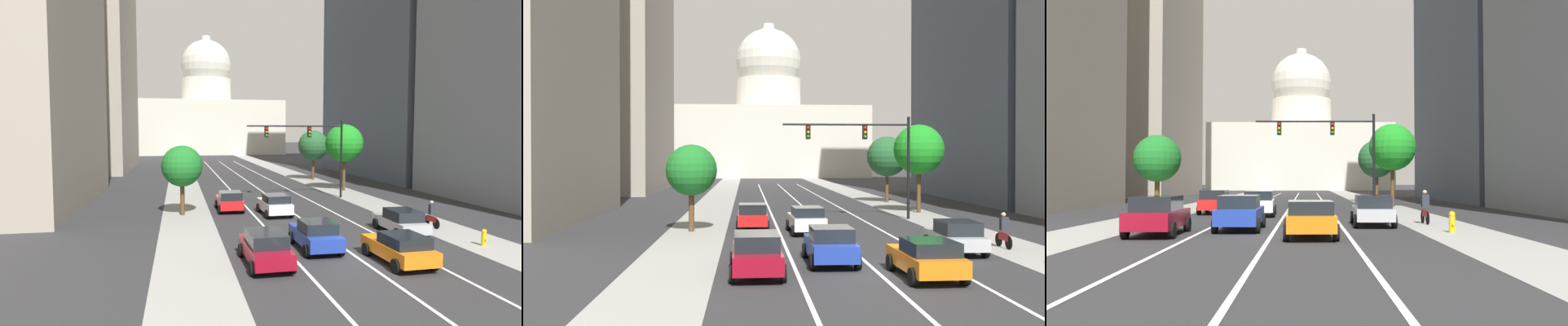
# 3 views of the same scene
# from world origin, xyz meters

# --- Properties ---
(ground_plane) EXTENTS (400.00, 400.00, 0.00)m
(ground_plane) POSITION_xyz_m (0.00, 40.00, 0.00)
(ground_plane) COLOR #2B2B2D
(sidewalk_left) EXTENTS (3.52, 130.00, 0.01)m
(sidewalk_left) POSITION_xyz_m (-7.89, 35.00, 0.01)
(sidewalk_left) COLOR gray
(sidewalk_left) RESTS_ON ground
(sidewalk_right) EXTENTS (3.52, 130.00, 0.01)m
(sidewalk_right) POSITION_xyz_m (7.89, 35.00, 0.01)
(sidewalk_right) COLOR gray
(sidewalk_right) RESTS_ON ground
(lane_stripe_left) EXTENTS (0.16, 90.00, 0.01)m
(lane_stripe_left) POSITION_xyz_m (-3.06, 25.00, 0.01)
(lane_stripe_left) COLOR white
(lane_stripe_left) RESTS_ON ground
(lane_stripe_center) EXTENTS (0.16, 90.00, 0.01)m
(lane_stripe_center) POSITION_xyz_m (0.00, 25.00, 0.01)
(lane_stripe_center) COLOR white
(lane_stripe_center) RESTS_ON ground
(lane_stripe_right) EXTENTS (0.16, 90.00, 0.01)m
(lane_stripe_right) POSITION_xyz_m (3.06, 25.00, 0.01)
(lane_stripe_right) COLOR white
(lane_stripe_right) RESTS_ON ground
(capitol_building) EXTENTS (41.32, 27.27, 34.17)m
(capitol_building) POSITION_xyz_m (0.00, 108.04, 10.87)
(capitol_building) COLOR beige
(capitol_building) RESTS_ON ground
(car_crimson) EXTENTS (2.06, 4.23, 1.58)m
(car_crimson) POSITION_xyz_m (-4.59, -0.38, 0.82)
(car_crimson) COLOR maroon
(car_crimson) RESTS_ON ground
(car_white) EXTENTS (2.12, 4.09, 1.56)m
(car_white) POSITION_xyz_m (-1.53, 11.06, 0.81)
(car_white) COLOR silver
(car_white) RESTS_ON ground
(car_orange) EXTENTS (2.12, 4.08, 1.44)m
(car_orange) POSITION_xyz_m (1.54, -1.36, 0.75)
(car_orange) COLOR orange
(car_orange) RESTS_ON ground
(car_red) EXTENTS (1.97, 4.02, 1.58)m
(car_red) POSITION_xyz_m (-4.60, 13.34, 0.80)
(car_red) COLOR red
(car_red) RESTS_ON ground
(car_silver) EXTENTS (2.06, 4.15, 1.49)m
(car_silver) POSITION_xyz_m (4.59, 3.98, 0.77)
(car_silver) COLOR #B2B5BA
(car_silver) RESTS_ON ground
(car_blue) EXTENTS (2.01, 4.05, 1.56)m
(car_blue) POSITION_xyz_m (-1.53, 1.63, 0.79)
(car_blue) COLOR #1E389E
(car_blue) RESTS_ON ground
(traffic_signal_mast) EXTENTS (8.98, 0.39, 7.20)m
(traffic_signal_mast) POSITION_xyz_m (3.65, 18.14, 5.18)
(traffic_signal_mast) COLOR black
(traffic_signal_mast) RESTS_ON ground
(cyclist) EXTENTS (0.37, 1.70, 1.72)m
(cyclist) POSITION_xyz_m (7.40, 5.17, 0.85)
(cyclist) COLOR black
(cyclist) RESTS_ON ground
(street_tree_near_left) EXTENTS (3.01, 3.01, 5.12)m
(street_tree_near_left) POSITION_xyz_m (-8.18, 12.32, 3.59)
(street_tree_near_left) COLOR #51381E
(street_tree_near_left) RESTS_ON ground
(street_tree_mid_right) EXTENTS (3.91, 3.91, 6.92)m
(street_tree_mid_right) POSITION_xyz_m (8.53, 22.63, 4.95)
(street_tree_mid_right) COLOR #51381E
(street_tree_mid_right) RESTS_ON ground
(street_tree_near_right) EXTENTS (3.85, 3.85, 6.34)m
(street_tree_near_right) POSITION_xyz_m (8.56, 33.01, 4.40)
(street_tree_near_right) COLOR #51381E
(street_tree_near_right) RESTS_ON ground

